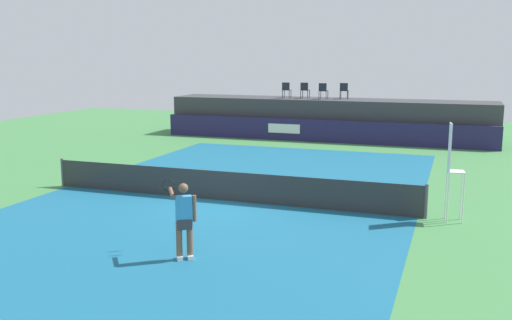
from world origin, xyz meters
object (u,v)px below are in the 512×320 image
at_px(spectator_chair_left, 305,89).
at_px(tennis_ball, 313,178).
at_px(tennis_player, 184,218).
at_px(net_post_far, 426,201).
at_px(spectator_chair_right, 344,90).
at_px(net_post_near, 63,172).
at_px(spectator_chair_far_left, 286,89).
at_px(spectator_chair_center, 323,90).
at_px(umpire_chair, 452,165).

relative_size(spectator_chair_left, tennis_ball, 13.06).
bearing_deg(tennis_player, net_post_far, 46.64).
bearing_deg(tennis_ball, spectator_chair_left, 106.38).
bearing_deg(spectator_chair_right, net_post_far, -70.81).
relative_size(spectator_chair_right, net_post_near, 0.89).
relative_size(tennis_player, tennis_ball, 26.03).
bearing_deg(tennis_ball, spectator_chair_right, 95.51).
relative_size(spectator_chair_far_left, net_post_near, 0.89).
height_order(spectator_chair_center, umpire_chair, spectator_chair_center).
bearing_deg(spectator_chair_left, tennis_ball, -73.62).
relative_size(spectator_chair_right, tennis_ball, 13.06).
distance_m(net_post_far, tennis_ball, 5.93).
relative_size(net_post_near, tennis_player, 0.56).
distance_m(spectator_chair_far_left, tennis_player, 20.79).
bearing_deg(tennis_player, umpire_chair, 43.06).
bearing_deg(spectator_chair_left, net_post_near, -107.38).
bearing_deg(tennis_ball, spectator_chair_center, 101.23).
bearing_deg(spectator_chair_center, net_post_far, -66.64).
bearing_deg(umpire_chair, spectator_chair_far_left, 121.53).
xyz_separation_m(spectator_chair_far_left, spectator_chair_left, (1.03, 0.20, 0.00)).
relative_size(spectator_chair_center, umpire_chair, 0.32).
relative_size(umpire_chair, net_post_far, 2.76).
distance_m(spectator_chair_right, tennis_ball, 11.81).
xyz_separation_m(spectator_chair_far_left, net_post_far, (8.64, -15.12, -2.19)).
distance_m(umpire_chair, net_post_near, 13.09).
bearing_deg(spectator_chair_left, spectator_chair_right, 5.33).
xyz_separation_m(spectator_chair_center, tennis_ball, (2.16, -10.89, -2.66)).
height_order(spectator_chair_left, tennis_player, spectator_chair_left).
xyz_separation_m(spectator_chair_right, net_post_near, (-7.00, -15.52, -2.19)).
distance_m(spectator_chair_center, spectator_chair_right, 1.20).
relative_size(spectator_chair_far_left, umpire_chair, 0.32).
bearing_deg(net_post_far, umpire_chair, -1.45).
xyz_separation_m(umpire_chair, net_post_near, (-13.05, 0.02, -1.09)).
height_order(spectator_chair_center, net_post_near, spectator_chair_center).
height_order(spectator_chair_center, tennis_player, spectator_chair_center).
relative_size(net_post_far, tennis_ball, 14.71).
relative_size(spectator_chair_right, tennis_player, 0.50).
xyz_separation_m(spectator_chair_far_left, spectator_chair_right, (3.24, 0.41, 0.00)).
height_order(spectator_chair_far_left, tennis_ball, spectator_chair_far_left).
relative_size(spectator_chair_left, net_post_near, 0.89).
distance_m(spectator_chair_center, umpire_chair, 16.61).
height_order(spectator_chair_far_left, spectator_chair_center, same).
bearing_deg(spectator_chair_center, spectator_chair_far_left, 175.88).
relative_size(net_post_near, tennis_ball, 14.71).
relative_size(spectator_chair_center, spectator_chair_right, 1.00).
bearing_deg(umpire_chair, net_post_near, 179.93).
distance_m(spectator_chair_center, net_post_near, 16.24).
bearing_deg(spectator_chair_right, net_post_near, -114.27).
bearing_deg(umpire_chair, spectator_chair_right, 111.26).
bearing_deg(tennis_ball, tennis_player, -94.19).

